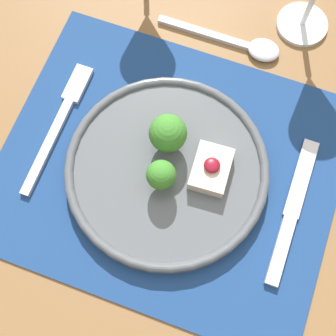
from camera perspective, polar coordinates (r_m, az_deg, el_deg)
name	(u,v)px	position (r m, az deg, el deg)	size (l,w,h in m)	color
ground_plane	(168,254)	(1.35, 0.04, -10.46)	(8.00, 8.00, 0.00)	#4C4742
dining_table	(169,186)	(0.68, 0.07, -2.19)	(1.49, 1.19, 0.76)	brown
placemat	(169,168)	(0.60, 0.08, -0.03)	(0.43, 0.36, 0.00)	navy
dinner_plate	(169,168)	(0.59, 0.13, -0.06)	(0.26, 0.26, 0.07)	#4C5156
fork	(61,118)	(0.64, -12.90, 5.94)	(0.02, 0.19, 0.01)	silver
knife	(289,220)	(0.60, 14.58, -6.11)	(0.02, 0.19, 0.01)	silver
spoon	(245,45)	(0.69, 9.38, 14.62)	(0.18, 0.04, 0.01)	silver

